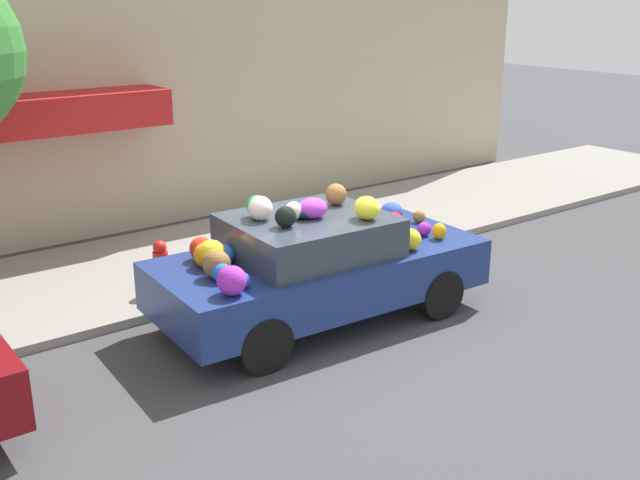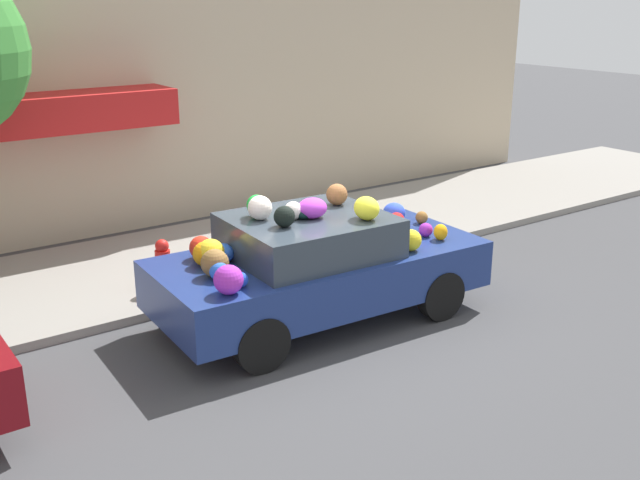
# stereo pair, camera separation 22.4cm
# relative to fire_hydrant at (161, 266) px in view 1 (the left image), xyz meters

# --- Properties ---
(ground_plane) EXTENTS (60.00, 60.00, 0.00)m
(ground_plane) POSITION_rel_fire_hydrant_xyz_m (1.29, -1.69, -0.46)
(ground_plane) COLOR #424244
(sidewalk_curb) EXTENTS (24.00, 3.20, 0.12)m
(sidewalk_curb) POSITION_rel_fire_hydrant_xyz_m (1.29, 1.01, -0.40)
(sidewalk_curb) COLOR gray
(sidewalk_curb) RESTS_ON ground
(building_facade) EXTENTS (18.00, 1.20, 6.07)m
(building_facade) POSITION_rel_fire_hydrant_xyz_m (1.22, 3.23, 2.54)
(building_facade) COLOR #C6B293
(building_facade) RESTS_ON ground
(fire_hydrant) EXTENTS (0.20, 0.20, 0.70)m
(fire_hydrant) POSITION_rel_fire_hydrant_xyz_m (0.00, 0.00, 0.00)
(fire_hydrant) COLOR red
(fire_hydrant) RESTS_ON sidewalk_curb
(art_car) EXTENTS (4.15, 1.95, 1.65)m
(art_car) POSITION_rel_fire_hydrant_xyz_m (1.24, -1.76, 0.28)
(art_car) COLOR navy
(art_car) RESTS_ON ground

